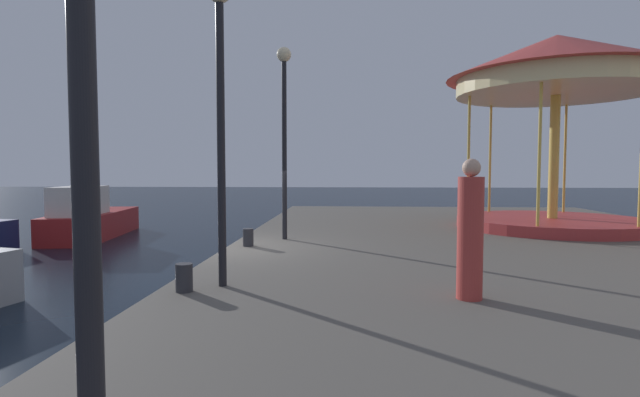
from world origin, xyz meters
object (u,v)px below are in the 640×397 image
object	(u,v)px
carousel	(556,84)
person_mid_promenade	(470,233)
lamp_post_mid_promenade	(220,79)
bollard_south	(248,237)
bollard_center	(184,278)
lamp_post_far_end	(284,110)
motorboat_red	(90,219)

from	to	relation	value
carousel	person_mid_promenade	distance (m)	9.83
lamp_post_mid_promenade	person_mid_promenade	world-z (taller)	lamp_post_mid_promenade
bollard_south	bollard_center	world-z (taller)	same
person_mid_promenade	lamp_post_far_end	bearing A→B (deg)	121.01
motorboat_red	bollard_south	distance (m)	9.77
bollard_center	lamp_post_mid_promenade	bearing A→B (deg)	39.19
motorboat_red	lamp_post_far_end	world-z (taller)	lamp_post_far_end
lamp_post_mid_promenade	person_mid_promenade	size ratio (longest dim) A/B	2.39
lamp_post_far_end	bollard_center	world-z (taller)	lamp_post_far_end
carousel	bollard_center	xyz separation A→B (m)	(-8.33, -8.00, -4.03)
motorboat_red	lamp_post_far_end	bearing A→B (deg)	-33.53
lamp_post_far_end	bollard_south	distance (m)	3.27
lamp_post_far_end	bollard_center	distance (m)	6.07
motorboat_red	person_mid_promenade	bearing A→B (deg)	-43.54
carousel	person_mid_promenade	bearing A→B (deg)	-118.36
carousel	lamp_post_far_end	xyz separation A→B (m)	(-7.62, -2.77, -1.05)
lamp_post_mid_promenade	lamp_post_far_end	world-z (taller)	lamp_post_far_end
carousel	bollard_center	bearing A→B (deg)	-136.14
carousel	lamp_post_mid_promenade	xyz separation A→B (m)	(-7.88, -7.63, -1.19)
lamp_post_far_end	lamp_post_mid_promenade	bearing A→B (deg)	-93.07
lamp_post_far_end	bollard_center	bearing A→B (deg)	-97.77
motorboat_red	person_mid_promenade	xyz separation A→B (m)	(11.23, -10.67, 0.96)
lamp_post_mid_promenade	lamp_post_far_end	xyz separation A→B (m)	(0.26, 4.87, 0.14)
carousel	lamp_post_mid_promenade	bearing A→B (deg)	-135.90
carousel	bollard_center	world-z (taller)	carousel
lamp_post_mid_promenade	motorboat_red	bearing A→B (deg)	127.28
lamp_post_far_end	bollard_south	xyz separation A→B (m)	(-0.68, -1.15, -2.99)
lamp_post_mid_promenade	person_mid_promenade	bearing A→B (deg)	-8.16
carousel	person_mid_promenade	size ratio (longest dim) A/B	3.34
motorboat_red	bollard_center	bearing A→B (deg)	-55.34
lamp_post_mid_promenade	lamp_post_far_end	distance (m)	4.88
motorboat_red	carousel	distance (m)	16.40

